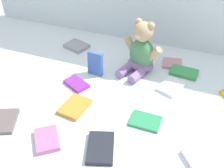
{
  "coord_description": "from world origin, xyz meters",
  "views": [
    {
      "loc": [
        0.32,
        -0.9,
        0.77
      ],
      "look_at": [
        0.02,
        -0.1,
        0.1
      ],
      "focal_mm": 44.48,
      "sensor_mm": 36.0,
      "label": 1
    }
  ],
  "objects_px": {
    "book_case_13": "(172,63)",
    "book_case_8": "(184,72)",
    "book_case_3": "(75,107)",
    "book_case_10": "(199,159)",
    "book_case_4": "(145,121)",
    "book_case_5": "(171,87)",
    "book_case_0": "(101,148)",
    "book_case_7": "(5,121)",
    "book_case_1": "(95,64)",
    "book_case_6": "(47,140)",
    "book_case_9": "(77,46)",
    "book_case_11": "(77,84)",
    "teddy_bear": "(141,53)"
  },
  "relations": [
    {
      "from": "teddy_bear",
      "to": "book_case_13",
      "type": "bearing_deg",
      "value": 51.07
    },
    {
      "from": "book_case_13",
      "to": "book_case_8",
      "type": "bearing_deg",
      "value": -141.49
    },
    {
      "from": "book_case_13",
      "to": "book_case_1",
      "type": "bearing_deg",
      "value": 110.97
    },
    {
      "from": "book_case_5",
      "to": "book_case_13",
      "type": "bearing_deg",
      "value": -60.4
    },
    {
      "from": "teddy_bear",
      "to": "book_case_11",
      "type": "xyz_separation_m",
      "value": [
        -0.23,
        -0.22,
        -0.09
      ]
    },
    {
      "from": "book_case_7",
      "to": "book_case_10",
      "type": "relative_size",
      "value": 1.28
    },
    {
      "from": "book_case_6",
      "to": "book_case_13",
      "type": "distance_m",
      "value": 0.72
    },
    {
      "from": "book_case_4",
      "to": "book_case_7",
      "type": "relative_size",
      "value": 0.92
    },
    {
      "from": "book_case_3",
      "to": "book_case_10",
      "type": "height_order",
      "value": "book_case_10"
    },
    {
      "from": "book_case_3",
      "to": "book_case_9",
      "type": "relative_size",
      "value": 1.1
    },
    {
      "from": "book_case_7",
      "to": "book_case_9",
      "type": "bearing_deg",
      "value": -112.83
    },
    {
      "from": "book_case_6",
      "to": "book_case_8",
      "type": "bearing_deg",
      "value": -161.23
    },
    {
      "from": "book_case_9",
      "to": "teddy_bear",
      "type": "bearing_deg",
      "value": -83.87
    },
    {
      "from": "book_case_5",
      "to": "book_case_1",
      "type": "bearing_deg",
      "value": 23.08
    },
    {
      "from": "book_case_0",
      "to": "book_case_10",
      "type": "bearing_deg",
      "value": 174.42
    },
    {
      "from": "book_case_5",
      "to": "book_case_8",
      "type": "height_order",
      "value": "book_case_8"
    },
    {
      "from": "book_case_0",
      "to": "book_case_1",
      "type": "relative_size",
      "value": 1.21
    },
    {
      "from": "book_case_9",
      "to": "book_case_4",
      "type": "bearing_deg",
      "value": -112.01
    },
    {
      "from": "book_case_0",
      "to": "book_case_13",
      "type": "xyz_separation_m",
      "value": [
        0.13,
        0.61,
        -0.0
      ]
    },
    {
      "from": "book_case_4",
      "to": "book_case_5",
      "type": "relative_size",
      "value": 0.95
    },
    {
      "from": "book_case_0",
      "to": "book_case_13",
      "type": "relative_size",
      "value": 1.47
    },
    {
      "from": "book_case_4",
      "to": "book_case_11",
      "type": "relative_size",
      "value": 1.04
    },
    {
      "from": "book_case_1",
      "to": "book_case_5",
      "type": "bearing_deg",
      "value": 8.18
    },
    {
      "from": "book_case_3",
      "to": "book_case_6",
      "type": "bearing_deg",
      "value": -87.33
    },
    {
      "from": "book_case_8",
      "to": "book_case_11",
      "type": "relative_size",
      "value": 1.13
    },
    {
      "from": "book_case_0",
      "to": "book_case_10",
      "type": "relative_size",
      "value": 1.39
    },
    {
      "from": "teddy_bear",
      "to": "book_case_10",
      "type": "distance_m",
      "value": 0.56
    },
    {
      "from": "teddy_bear",
      "to": "book_case_10",
      "type": "bearing_deg",
      "value": -35.95
    },
    {
      "from": "book_case_7",
      "to": "book_case_8",
      "type": "distance_m",
      "value": 0.81
    },
    {
      "from": "book_case_13",
      "to": "book_case_9",
      "type": "bearing_deg",
      "value": 80.61
    },
    {
      "from": "book_case_3",
      "to": "book_case_4",
      "type": "xyz_separation_m",
      "value": [
        0.29,
        0.02,
        -0.0
      ]
    },
    {
      "from": "book_case_1",
      "to": "book_case_4",
      "type": "distance_m",
      "value": 0.38
    },
    {
      "from": "book_case_3",
      "to": "book_case_10",
      "type": "relative_size",
      "value": 1.29
    },
    {
      "from": "book_case_0",
      "to": "book_case_11",
      "type": "distance_m",
      "value": 0.38
    },
    {
      "from": "book_case_8",
      "to": "book_case_13",
      "type": "height_order",
      "value": "book_case_8"
    },
    {
      "from": "book_case_1",
      "to": "book_case_13",
      "type": "relative_size",
      "value": 1.22
    },
    {
      "from": "book_case_1",
      "to": "book_case_11",
      "type": "xyz_separation_m",
      "value": [
        -0.05,
        -0.11,
        -0.05
      ]
    },
    {
      "from": "book_case_3",
      "to": "book_case_5",
      "type": "distance_m",
      "value": 0.43
    },
    {
      "from": "book_case_7",
      "to": "book_case_6",
      "type": "bearing_deg",
      "value": 150.52
    },
    {
      "from": "book_case_7",
      "to": "book_case_9",
      "type": "height_order",
      "value": "book_case_9"
    },
    {
      "from": "book_case_11",
      "to": "book_case_9",
      "type": "bearing_deg",
      "value": -126.73
    },
    {
      "from": "book_case_3",
      "to": "book_case_5",
      "type": "height_order",
      "value": "book_case_3"
    },
    {
      "from": "book_case_8",
      "to": "book_case_6",
      "type": "bearing_deg",
      "value": 150.41
    },
    {
      "from": "book_case_1",
      "to": "book_case_3",
      "type": "relative_size",
      "value": 0.89
    },
    {
      "from": "book_case_5",
      "to": "book_case_7",
      "type": "xyz_separation_m",
      "value": [
        -0.55,
        -0.43,
        0.0
      ]
    },
    {
      "from": "book_case_0",
      "to": "book_case_7",
      "type": "xyz_separation_m",
      "value": [
        -0.39,
        -0.01,
        -0.0
      ]
    },
    {
      "from": "book_case_9",
      "to": "book_case_13",
      "type": "relative_size",
      "value": 1.24
    },
    {
      "from": "book_case_5",
      "to": "book_case_11",
      "type": "relative_size",
      "value": 1.1
    },
    {
      "from": "book_case_13",
      "to": "book_case_10",
      "type": "bearing_deg",
      "value": -171.38
    },
    {
      "from": "book_case_6",
      "to": "book_case_8",
      "type": "xyz_separation_m",
      "value": [
        0.39,
        0.59,
        -0.0
      ]
    }
  ]
}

